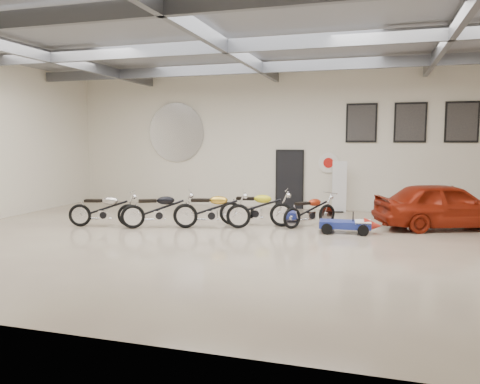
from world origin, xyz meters
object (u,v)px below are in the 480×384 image
(motorcycle_red, at_px, (310,210))
(banner_stand, at_px, (339,186))
(motorcycle_gold, at_px, (212,209))
(go_kart, at_px, (350,222))
(vintage_car, at_px, (445,205))
(motorcycle_silver, at_px, (104,209))
(motorcycle_black, at_px, (159,209))
(motorcycle_yellow, at_px, (256,207))

(motorcycle_red, bearing_deg, banner_stand, 30.88)
(motorcycle_gold, height_order, go_kart, motorcycle_gold)
(vintage_car, bearing_deg, motorcycle_silver, 84.35)
(motorcycle_black, relative_size, motorcycle_red, 1.13)
(motorcycle_silver, height_order, motorcycle_red, motorcycle_silver)
(motorcycle_black, bearing_deg, vintage_car, -10.88)
(motorcycle_gold, xyz_separation_m, go_kart, (3.84, 0.41, -0.26))
(motorcycle_silver, bearing_deg, motorcycle_gold, -4.32)
(banner_stand, bearing_deg, motorcycle_silver, -157.58)
(motorcycle_silver, relative_size, motorcycle_yellow, 0.95)
(banner_stand, xyz_separation_m, vintage_car, (3.13, -2.19, -0.24))
(motorcycle_red, bearing_deg, motorcycle_black, 151.13)
(motorcycle_gold, distance_m, vintage_car, 6.64)
(motorcycle_gold, relative_size, motorcycle_yellow, 1.01)
(motorcycle_red, bearing_deg, motorcycle_yellow, 144.35)
(motorcycle_silver, bearing_deg, motorcycle_black, -5.98)
(motorcycle_yellow, height_order, motorcycle_red, motorcycle_yellow)
(vintage_car, bearing_deg, motorcycle_red, 81.65)
(banner_stand, xyz_separation_m, motorcycle_red, (-0.59, -2.99, -0.42))
(motorcycle_silver, height_order, vintage_car, vintage_car)
(motorcycle_silver, bearing_deg, motorcycle_yellow, 2.13)
(motorcycle_yellow, relative_size, motorcycle_red, 1.15)
(banner_stand, height_order, go_kart, banner_stand)
(motorcycle_silver, relative_size, motorcycle_black, 0.96)
(motorcycle_silver, bearing_deg, motorcycle_red, 0.60)
(motorcycle_gold, relative_size, motorcycle_red, 1.16)
(motorcycle_black, xyz_separation_m, motorcycle_red, (4.13, 1.42, -0.06))
(motorcycle_gold, relative_size, go_kart, 1.29)
(motorcycle_gold, xyz_separation_m, motorcycle_yellow, (1.11, 0.74, -0.00))
(motorcycle_gold, bearing_deg, motorcycle_yellow, 18.61)
(motorcycle_red, distance_m, vintage_car, 3.81)
(banner_stand, xyz_separation_m, motorcycle_gold, (-3.24, -4.05, -0.34))
(motorcycle_gold, distance_m, motorcycle_red, 2.86)
(motorcycle_red, bearing_deg, motorcycle_gold, 154.11)
(motorcycle_yellow, bearing_deg, go_kart, -12.83)
(motorcycle_yellow, xyz_separation_m, motorcycle_red, (1.54, 0.33, -0.07))
(motorcycle_black, height_order, go_kart, motorcycle_black)
(banner_stand, bearing_deg, motorcycle_yellow, -136.75)
(motorcycle_gold, bearing_deg, vintage_car, 1.46)
(motorcycle_black, xyz_separation_m, vintage_car, (7.86, 2.22, 0.11))
(banner_stand, height_order, motorcycle_gold, banner_stand)
(banner_stand, height_order, motorcycle_red, banner_stand)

